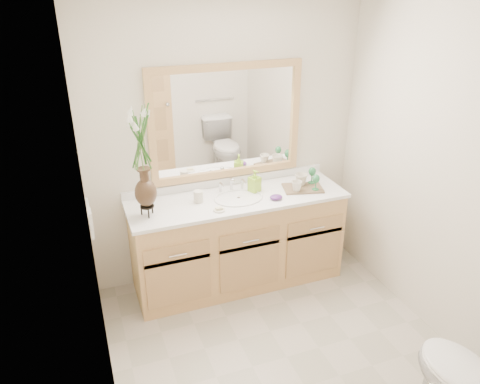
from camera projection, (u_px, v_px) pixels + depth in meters
name	position (u px, v px, depth m)	size (l,w,h in m)	color
floor	(286.00, 357.00, 3.39)	(2.60, 2.60, 0.00)	beige
ceiling	(306.00, 1.00, 2.38)	(2.40, 2.60, 0.02)	white
wall_back	(226.00, 145.00, 3.99)	(2.40, 0.02, 2.40)	silver
wall_front	(448.00, 356.00, 1.78)	(2.40, 0.02, 2.40)	silver
wall_left	(94.00, 246.00, 2.50)	(0.02, 2.60, 2.40)	silver
wall_right	(449.00, 182.00, 3.27)	(0.02, 2.60, 2.40)	silver
vanity	(238.00, 242.00, 4.09)	(1.80, 0.55, 0.80)	tan
counter	(238.00, 199.00, 3.91)	(1.84, 0.57, 0.03)	white
sink	(239.00, 204.00, 3.91)	(0.38, 0.34, 0.23)	white
mirror	(227.00, 122.00, 3.88)	(1.32, 0.04, 0.97)	white
switch_plate	(91.00, 218.00, 3.25)	(0.02, 0.12, 0.12)	white
flower_vase	(142.00, 148.00, 3.38)	(0.20, 0.20, 0.81)	black
tumbler	(198.00, 196.00, 3.81)	(0.08, 0.08, 0.10)	beige
soap_dish	(219.00, 210.00, 3.68)	(0.09, 0.09, 0.03)	beige
soap_bottle	(255.00, 182.00, 3.98)	(0.08, 0.08, 0.17)	#96CF30
purple_dish	(276.00, 197.00, 3.86)	(0.11, 0.09, 0.04)	#542672
tray	(303.00, 188.00, 4.05)	(0.33, 0.22, 0.02)	brown
mug_left	(297.00, 186.00, 3.97)	(0.09, 0.09, 0.09)	beige
mug_right	(301.00, 179.00, 4.08)	(0.11, 0.10, 0.11)	beige
goblet_front	(316.00, 180.00, 3.97)	(0.06, 0.06, 0.14)	#277541
goblet_back	(312.00, 172.00, 4.10)	(0.07, 0.07, 0.15)	#277541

